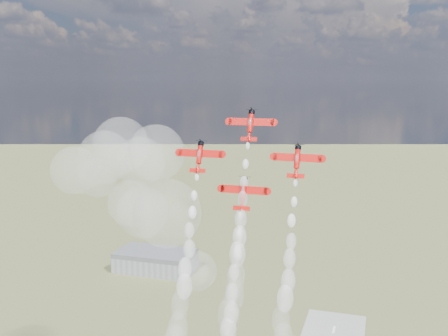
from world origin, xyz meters
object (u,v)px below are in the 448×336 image
plane_left (199,156)px  plane_right (297,161)px  plane_lead (250,125)px  plane_slot (243,193)px  hangar (156,261)px

plane_left → plane_right: bearing=0.0°
plane_lead → plane_left: size_ratio=1.00×
plane_lead → plane_slot: plane_lead is taller
hangar → plane_lead: (106.67, -171.74, 106.39)m
hangar → plane_right: (119.24, -175.08, 98.25)m
hangar → plane_slot: size_ratio=4.22×
hangar → plane_right: 233.50m
plane_lead → plane_left: plane_lead is taller
plane_lead → plane_right: 15.35m
hangar → plane_left: plane_left is taller
hangar → plane_right: bearing=-55.7°
hangar → plane_lead: 228.46m
plane_left → plane_right: (25.15, 0.00, 0.00)m
plane_left → plane_right: same height
plane_lead → plane_right: plane_lead is taller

